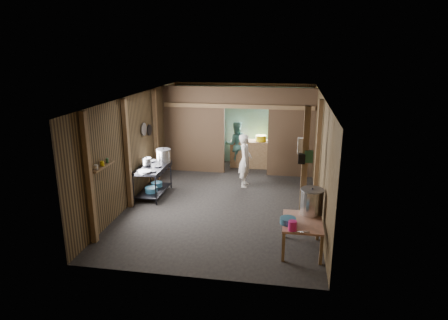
% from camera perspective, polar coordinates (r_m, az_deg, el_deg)
% --- Properties ---
extents(floor, '(4.50, 7.00, 0.00)m').
position_cam_1_polar(floor, '(9.92, 0.19, -5.79)').
color(floor, black).
rests_on(floor, ground).
extents(ceiling, '(4.50, 7.00, 0.00)m').
position_cam_1_polar(ceiling, '(9.27, 0.21, 9.29)').
color(ceiling, '#4E4D4C').
rests_on(ceiling, ground).
extents(wall_back, '(4.50, 0.00, 2.60)m').
position_cam_1_polar(wall_back, '(12.89, 2.76, 5.38)').
color(wall_back, brown).
rests_on(wall_back, ground).
extents(wall_front, '(4.50, 0.00, 2.60)m').
position_cam_1_polar(wall_front, '(6.26, -5.09, -6.56)').
color(wall_front, brown).
rests_on(wall_front, ground).
extents(wall_left, '(0.00, 7.00, 2.60)m').
position_cam_1_polar(wall_left, '(10.11, -12.48, 1.99)').
color(wall_left, brown).
rests_on(wall_left, ground).
extents(wall_right, '(0.00, 7.00, 2.60)m').
position_cam_1_polar(wall_right, '(9.42, 13.83, 0.86)').
color(wall_right, brown).
rests_on(wall_right, ground).
extents(partition_left, '(1.85, 0.10, 2.60)m').
position_cam_1_polar(partition_left, '(11.87, -4.39, 4.41)').
color(partition_left, brown).
rests_on(partition_left, floor).
extents(partition_right, '(1.35, 0.10, 2.60)m').
position_cam_1_polar(partition_right, '(11.53, 9.78, 3.87)').
color(partition_right, brown).
rests_on(partition_right, floor).
extents(partition_header, '(1.30, 0.10, 0.60)m').
position_cam_1_polar(partition_header, '(11.43, 3.29, 9.06)').
color(partition_header, brown).
rests_on(partition_header, wall_back).
extents(turquoise_panel, '(4.40, 0.06, 2.50)m').
position_cam_1_polar(turquoise_panel, '(12.84, 2.73, 5.11)').
color(turquoise_panel, '#7EC8C3').
rests_on(turquoise_panel, wall_back).
extents(back_counter, '(1.20, 0.50, 0.85)m').
position_cam_1_polar(back_counter, '(12.53, 3.76, 0.93)').
color(back_counter, '#90734C').
rests_on(back_counter, floor).
extents(wall_clock, '(0.20, 0.03, 0.20)m').
position_cam_1_polar(wall_clock, '(12.67, 3.88, 7.92)').
color(wall_clock, silver).
rests_on(wall_clock, wall_back).
extents(post_left_a, '(0.10, 0.12, 2.60)m').
position_cam_1_polar(post_left_a, '(7.83, -19.03, -2.68)').
color(post_left_a, '#90734C').
rests_on(post_left_a, floor).
extents(post_left_b, '(0.10, 0.12, 2.60)m').
position_cam_1_polar(post_left_b, '(9.38, -13.88, 0.79)').
color(post_left_b, '#90734C').
rests_on(post_left_b, floor).
extents(post_left_c, '(0.10, 0.12, 2.60)m').
position_cam_1_polar(post_left_c, '(11.18, -9.88, 3.48)').
color(post_left_c, '#90734C').
rests_on(post_left_c, floor).
extents(post_right, '(0.10, 0.12, 2.60)m').
position_cam_1_polar(post_right, '(9.22, 13.48, 0.56)').
color(post_right, '#90734C').
rests_on(post_right, floor).
extents(post_free, '(0.12, 0.12, 2.60)m').
position_cam_1_polar(post_free, '(8.15, 11.61, -1.38)').
color(post_free, '#90734C').
rests_on(post_free, floor).
extents(cross_beam, '(4.40, 0.12, 0.12)m').
position_cam_1_polar(cross_beam, '(11.45, 1.98, 7.82)').
color(cross_beam, '#90734C').
rests_on(cross_beam, wall_left).
extents(pan_lid_big, '(0.03, 0.34, 0.34)m').
position_cam_1_polar(pan_lid_big, '(10.39, -11.58, 4.40)').
color(pan_lid_big, gray).
rests_on(pan_lid_big, wall_left).
extents(pan_lid_small, '(0.03, 0.30, 0.30)m').
position_cam_1_polar(pan_lid_small, '(10.77, -10.80, 4.31)').
color(pan_lid_small, black).
rests_on(pan_lid_small, wall_left).
extents(wall_shelf, '(0.14, 0.80, 0.03)m').
position_cam_1_polar(wall_shelf, '(8.21, -17.28, -0.94)').
color(wall_shelf, '#90734C').
rests_on(wall_shelf, wall_left).
extents(jar_white, '(0.07, 0.07, 0.10)m').
position_cam_1_polar(jar_white, '(7.98, -18.11, -1.01)').
color(jar_white, silver).
rests_on(jar_white, wall_shelf).
extents(jar_yellow, '(0.08, 0.08, 0.10)m').
position_cam_1_polar(jar_yellow, '(8.19, -17.31, -0.50)').
color(jar_yellow, yellow).
rests_on(jar_yellow, wall_shelf).
extents(jar_green, '(0.06, 0.06, 0.10)m').
position_cam_1_polar(jar_green, '(8.38, -16.65, -0.08)').
color(jar_green, '#24502F').
rests_on(jar_green, wall_shelf).
extents(bag_white, '(0.22, 0.15, 0.32)m').
position_cam_1_polar(bag_white, '(8.10, 11.44, 2.04)').
color(bag_white, silver).
rests_on(bag_white, post_free).
extents(bag_green, '(0.16, 0.12, 0.24)m').
position_cam_1_polar(bag_green, '(8.01, 12.25, 0.51)').
color(bag_green, '#24502F').
rests_on(bag_green, post_free).
extents(bag_black, '(0.14, 0.10, 0.20)m').
position_cam_1_polar(bag_black, '(8.00, 11.23, 0.18)').
color(bag_black, black).
rests_on(bag_black, post_free).
extents(gas_range, '(0.68, 1.33, 0.79)m').
position_cam_1_polar(gas_range, '(10.22, -10.30, -3.05)').
color(gas_range, black).
rests_on(gas_range, floor).
extents(prep_table, '(0.73, 1.00, 0.59)m').
position_cam_1_polar(prep_table, '(7.63, 11.23, -10.74)').
color(prep_table, tan).
rests_on(prep_table, floor).
extents(stove_pot_large, '(0.48, 0.48, 0.37)m').
position_cam_1_polar(stove_pot_large, '(10.39, -8.77, 0.58)').
color(stove_pot_large, silver).
rests_on(stove_pot_large, gas_range).
extents(stove_pot_med, '(0.32, 0.32, 0.22)m').
position_cam_1_polar(stove_pot_med, '(10.19, -11.20, -0.30)').
color(stove_pot_med, silver).
rests_on(stove_pot_med, gas_range).
extents(frying_pan, '(0.44, 0.60, 0.07)m').
position_cam_1_polar(frying_pan, '(9.63, -11.45, -1.68)').
color(frying_pan, gray).
rests_on(frying_pan, gas_range).
extents(blue_tub_front, '(0.31, 0.31, 0.13)m').
position_cam_1_polar(blue_tub_front, '(10.14, -10.54, -4.28)').
color(blue_tub_front, '#2F6788').
rests_on(blue_tub_front, gas_range).
extents(blue_tub_back, '(0.29, 0.29, 0.12)m').
position_cam_1_polar(blue_tub_back, '(10.51, -9.77, -3.53)').
color(blue_tub_back, '#2F6788').
rests_on(blue_tub_back, gas_range).
extents(stock_pot, '(0.54, 0.54, 0.53)m').
position_cam_1_polar(stock_pot, '(7.76, 12.65, -6.00)').
color(stock_pot, silver).
rests_on(stock_pot, prep_table).
extents(wash_basin, '(0.36, 0.36, 0.11)m').
position_cam_1_polar(wash_basin, '(7.35, 9.30, -8.70)').
color(wash_basin, '#2F6788').
rests_on(wash_basin, prep_table).
extents(pink_bucket, '(0.17, 0.17, 0.18)m').
position_cam_1_polar(pink_bucket, '(7.08, 9.93, -9.41)').
color(pink_bucket, '#E7217F').
rests_on(pink_bucket, prep_table).
extents(knife, '(0.30, 0.07, 0.01)m').
position_cam_1_polar(knife, '(7.08, 11.14, -10.23)').
color(knife, silver).
rests_on(knife, prep_table).
extents(yellow_tub, '(0.33, 0.33, 0.18)m').
position_cam_1_polar(yellow_tub, '(12.37, 5.41, 3.17)').
color(yellow_tub, yellow).
rests_on(yellow_tub, back_counter).
extents(red_cup, '(0.13, 0.13, 0.15)m').
position_cam_1_polar(red_cup, '(12.45, 2.05, 3.24)').
color(red_cup, red).
rests_on(red_cup, back_counter).
extents(cook, '(0.35, 0.53, 1.46)m').
position_cam_1_polar(cook, '(10.68, 3.10, -0.06)').
color(cook, white).
rests_on(cook, floor).
extents(worker_back, '(0.84, 0.74, 1.46)m').
position_cam_1_polar(worker_back, '(12.44, 1.75, 2.31)').
color(worker_back, teal).
rests_on(worker_back, floor).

